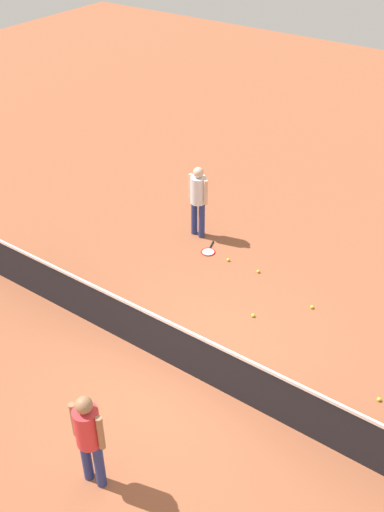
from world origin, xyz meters
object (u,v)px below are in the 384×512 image
(tennis_racket_near_player, at_px, (208,251))
(tennis_ball_stray_right, at_px, (379,399))
(tennis_ball_near_player, at_px, (253,315))
(player_near_side, at_px, (198,196))
(tennis_ball_midcourt, at_px, (228,260))
(player_far_side, at_px, (89,434))
(tennis_ball_stray_left, at_px, (312,307))
(tennis_ball_baseline, at_px, (258,271))

(tennis_racket_near_player, xyz_separation_m, tennis_ball_stray_right, (-4.56, 1.90, 0.02))
(tennis_ball_near_player, bearing_deg, player_near_side, -35.02)
(tennis_ball_near_player, height_order, tennis_ball_midcourt, same)
(player_far_side, bearing_deg, tennis_ball_stray_left, -99.57)
(tennis_ball_midcourt, bearing_deg, tennis_racket_near_player, -5.46)
(player_far_side, relative_size, tennis_racket_near_player, 2.80)
(tennis_ball_near_player, distance_m, tennis_ball_midcourt, 1.83)
(tennis_ball_stray_right, bearing_deg, player_far_side, 53.25)
(tennis_ball_baseline, relative_size, tennis_ball_stray_right, 1.00)
(player_far_side, bearing_deg, tennis_ball_near_player, -90.84)
(tennis_racket_near_player, relative_size, tennis_ball_near_player, 9.20)
(tennis_ball_stray_left, xyz_separation_m, tennis_ball_stray_right, (-1.88, 1.46, 0.00))
(player_near_side, distance_m, tennis_ball_midcourt, 1.55)
(player_near_side, height_order, player_far_side, same)
(tennis_racket_near_player, xyz_separation_m, tennis_ball_baseline, (-1.27, 0.04, 0.02))
(tennis_ball_near_player, bearing_deg, tennis_ball_stray_right, 167.34)
(player_near_side, relative_size, tennis_ball_stray_left, 25.76)
(tennis_ball_near_player, bearing_deg, player_far_side, 89.16)
(player_near_side, bearing_deg, tennis_ball_stray_left, 165.24)
(tennis_ball_baseline, bearing_deg, tennis_ball_near_player, 115.89)
(tennis_racket_near_player, xyz_separation_m, tennis_ball_midcourt, (-0.54, 0.05, 0.02))
(tennis_ball_near_player, xyz_separation_m, tennis_ball_stray_right, (-2.68, 0.60, 0.00))
(player_near_side, bearing_deg, player_far_side, 111.73)
(tennis_racket_near_player, distance_m, tennis_ball_near_player, 2.29)
(tennis_ball_near_player, distance_m, tennis_ball_stray_left, 1.18)
(tennis_ball_stray_left, height_order, tennis_ball_stray_right, same)
(player_near_side, height_order, tennis_ball_baseline, player_near_side)
(tennis_racket_near_player, height_order, tennis_ball_stray_left, tennis_ball_stray_left)
(tennis_racket_near_player, bearing_deg, tennis_ball_near_player, 145.38)
(tennis_racket_near_player, xyz_separation_m, tennis_ball_near_player, (-1.88, 1.30, 0.02))
(tennis_ball_stray_right, bearing_deg, tennis_racket_near_player, -22.62)
(player_far_side, xyz_separation_m, tennis_ball_baseline, (0.55, -5.53, -0.98))
(player_near_side, distance_m, player_far_side, 6.45)
(player_far_side, relative_size, tennis_ball_stray_left, 25.76)
(tennis_racket_near_player, distance_m, tennis_ball_stray_right, 4.94)
(player_far_side, relative_size, tennis_ball_near_player, 25.76)
(tennis_ball_stray_right, bearing_deg, tennis_ball_midcourt, -24.69)
(tennis_ball_stray_left, distance_m, tennis_ball_stray_right, 2.38)
(tennis_ball_midcourt, bearing_deg, tennis_ball_stray_left, 169.77)
(tennis_racket_near_player, bearing_deg, tennis_ball_midcourt, 174.54)
(tennis_ball_midcourt, relative_size, tennis_ball_stray_right, 1.00)
(player_far_side, xyz_separation_m, tennis_ball_stray_left, (-0.87, -5.13, -0.98))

